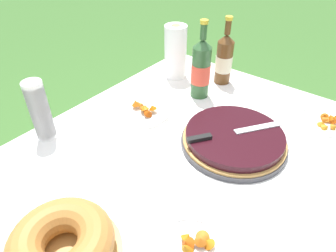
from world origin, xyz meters
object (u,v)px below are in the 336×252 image
cider_bottle_amber (224,59)px  snack_plate_right (329,121)px  snack_plate_left (145,111)px  bundt_cake (62,245)px  paper_towel_roll (175,52)px  cider_bottle_green (201,69)px  berry_tart (234,139)px  serving_knife (228,133)px  cup_stack (40,111)px  snack_plate_far (191,248)px

cider_bottle_amber → snack_plate_right: (-0.04, -0.53, -0.11)m
snack_plate_left → snack_plate_right: bearing=-57.2°
bundt_cake → paper_towel_roll: 1.04m
bundt_cake → cider_bottle_green: size_ratio=0.84×
berry_tart → cider_bottle_green: size_ratio=1.12×
berry_tart → bundt_cake: 0.67m
cider_bottle_green → berry_tart: bearing=-126.6°
berry_tart → serving_knife: serving_knife is taller
bundt_cake → cup_stack: 0.54m
berry_tart → cider_bottle_amber: cider_bottle_amber is taller
snack_plate_right → paper_towel_roll: (-0.06, 0.75, 0.12)m
cider_bottle_green → bundt_cake: bearing=-168.9°
berry_tart → bundt_cake: bundt_cake is taller
berry_tart → cider_bottle_amber: 0.50m
paper_towel_roll → bundt_cake: bearing=-158.6°
cup_stack → snack_plate_right: (0.77, -0.83, -0.11)m
cider_bottle_green → snack_plate_right: 0.58m
cider_bottle_amber → snack_plate_right: bearing=-94.4°
cider_bottle_green → paper_towel_roll: size_ratio=1.32×
bundt_cake → cider_bottle_amber: bearing=8.4°
snack_plate_far → cider_bottle_amber: bearing=25.3°
snack_plate_left → paper_towel_roll: bearing=17.1°
serving_knife → snack_plate_left: 0.38m
cup_stack → cider_bottle_green: 0.69m
cider_bottle_amber → paper_towel_roll: size_ratio=1.22×
serving_knife → cup_stack: size_ratio=1.33×
serving_knife → snack_plate_right: 0.47m
snack_plate_far → cup_stack: bearing=86.3°
cup_stack → snack_plate_right: cup_stack is taller
snack_plate_left → snack_plate_right: 0.76m
cider_bottle_green → snack_plate_left: size_ratio=1.58×
cider_bottle_amber → snack_plate_left: 0.48m
bundt_cake → cup_stack: (0.26, 0.46, 0.07)m
serving_knife → berry_tart: bearing=0.0°
cup_stack → snack_plate_left: bearing=-28.9°
serving_knife → snack_plate_far: 0.45m
serving_knife → cup_stack: (-0.38, 0.57, 0.06)m
cup_stack → snack_plate_right: bearing=-47.5°
cup_stack → snack_plate_far: 0.72m
cup_stack → snack_plate_far: (-0.05, -0.71, -0.11)m
cider_bottle_green → snack_plate_far: bearing=-148.0°
cider_bottle_green → cider_bottle_amber: cider_bottle_green is taller
berry_tart → bundt_cake: size_ratio=1.32×
bundt_cake → cider_bottle_green: (0.88, 0.17, 0.09)m
bundt_cake → berry_tart: bearing=-10.9°
berry_tart → snack_plate_right: bearing=-33.9°
cider_bottle_green → snack_plate_left: bearing=160.6°
serving_knife → bundt_cake: (-0.64, 0.11, -0.01)m
snack_plate_right → paper_towel_roll: 0.76m
serving_knife → paper_towel_roll: bearing=91.1°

